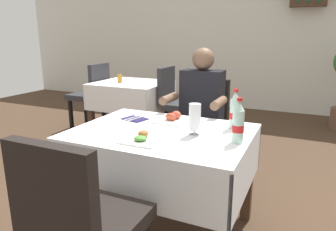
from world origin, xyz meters
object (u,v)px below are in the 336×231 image
at_px(chair_near_camera_side, 82,221).
at_px(seated_diner_far, 200,112).
at_px(background_chair_left, 91,92).
at_px(background_table_tumbler, 120,79).
at_px(background_chair_right, 178,100).
at_px(main_dining_table, 162,154).
at_px(cola_bottle_secondary, 238,123).
at_px(beer_glass_left, 195,118).
at_px(napkin_cutlery_set, 135,119).
at_px(plate_near_camera, 143,138).
at_px(background_dining_table, 132,95).
at_px(plate_far_diner, 172,118).
at_px(chair_far_diner_seat, 201,126).
at_px(cola_bottle_primary, 235,111).

xyz_separation_m(chair_near_camera_side, seated_diner_far, (0.02, 1.55, 0.16)).
distance_m(background_chair_left, background_table_tumbler, 0.62).
bearing_deg(background_chair_right, main_dining_table, -70.34).
distance_m(chair_near_camera_side, cola_bottle_secondary, 1.00).
distance_m(beer_glass_left, napkin_cutlery_set, 0.57).
distance_m(beer_glass_left, background_table_tumbler, 2.40).
xyz_separation_m(background_chair_right, background_table_tumbler, (-0.80, -0.10, 0.24)).
bearing_deg(plate_near_camera, background_dining_table, 122.70).
height_order(main_dining_table, plate_far_diner, plate_far_diner).
xyz_separation_m(seated_diner_far, plate_near_camera, (-0.04, -0.96, 0.05)).
xyz_separation_m(plate_far_diner, napkin_cutlery_set, (-0.28, -0.07, -0.02)).
height_order(plate_near_camera, napkin_cutlery_set, plate_near_camera).
relative_size(chair_far_diner_seat, seated_diner_far, 0.77).
bearing_deg(chair_near_camera_side, chair_far_diner_seat, 90.00).
bearing_deg(seated_diner_far, chair_near_camera_side, -90.76).
relative_size(plate_near_camera, plate_far_diner, 0.97).
distance_m(chair_near_camera_side, background_table_tumbler, 2.94).
bearing_deg(background_table_tumbler, seated_diner_far, -34.10).
bearing_deg(main_dining_table, seated_diner_far, 88.37).
relative_size(beer_glass_left, cola_bottle_secondary, 0.75).
bearing_deg(background_dining_table, background_table_tumbler, -141.37).
xyz_separation_m(seated_diner_far, cola_bottle_secondary, (0.49, -0.75, 0.15)).
distance_m(background_dining_table, background_chair_left, 0.68).
height_order(background_dining_table, background_chair_right, background_chair_right).
height_order(cola_bottle_primary, background_table_tumbler, cola_bottle_primary).
xyz_separation_m(beer_glass_left, cola_bottle_primary, (0.19, 0.25, 0.01)).
xyz_separation_m(main_dining_table, chair_far_diner_seat, (-0.00, 0.83, -0.02)).
relative_size(cola_bottle_secondary, background_dining_table, 0.29).
bearing_deg(plate_far_diner, background_dining_table, 129.62).
distance_m(chair_near_camera_side, napkin_cutlery_set, 1.06).
bearing_deg(seated_diner_far, background_chair_right, 121.49).
distance_m(chair_far_diner_seat, chair_near_camera_side, 1.66).
xyz_separation_m(beer_glass_left, background_chair_right, (-0.88, 1.81, -0.30)).
relative_size(main_dining_table, napkin_cutlery_set, 5.94).
bearing_deg(chair_far_diner_seat, background_chair_left, 154.01).
distance_m(main_dining_table, background_chair_left, 2.71).
xyz_separation_m(beer_glass_left, background_dining_table, (-1.56, 1.81, -0.29)).
distance_m(chair_far_diner_seat, plate_far_diner, 0.63).
bearing_deg(beer_glass_left, seated_diner_far, 106.30).
distance_m(plate_far_diner, cola_bottle_primary, 0.47).
bearing_deg(chair_near_camera_side, beer_glass_left, 74.38).
relative_size(chair_far_diner_seat, background_chair_left, 1.00).
height_order(plate_near_camera, beer_glass_left, beer_glass_left).
bearing_deg(main_dining_table, background_chair_left, 138.00).
bearing_deg(cola_bottle_secondary, cola_bottle_primary, 106.53).
height_order(main_dining_table, chair_far_diner_seat, chair_far_diner_seat).
xyz_separation_m(beer_glass_left, napkin_cutlery_set, (-0.54, 0.17, -0.11)).
height_order(chair_near_camera_side, background_dining_table, chair_near_camera_side).
height_order(main_dining_table, cola_bottle_secondary, cola_bottle_secondary).
bearing_deg(background_chair_left, plate_near_camera, -45.72).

